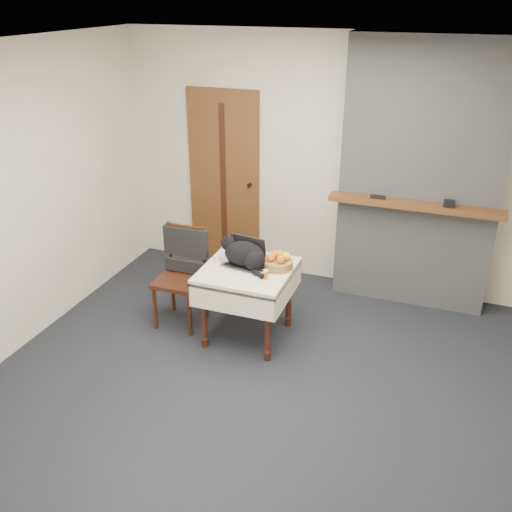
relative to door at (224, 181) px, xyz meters
The scene contains 12 objects.
ground 2.52m from the door, 58.72° to the right, with size 4.50×4.50×0.00m, color black.
room_shell 2.07m from the door, 51.56° to the right, with size 4.52×4.01×2.61m.
door is the anchor object (origin of this frame).
chimney 2.12m from the door, ahead, with size 1.62×0.48×2.60m.
side_table 1.66m from the door, 59.87° to the right, with size 0.78×0.78×0.70m.
laptop 1.54m from the door, 60.28° to the right, with size 0.37×0.33×0.25m.
cat 1.58m from the door, 60.29° to the right, with size 0.51×0.36×0.27m.
cream_jar 1.49m from the door, 69.52° to the right, with size 0.06×0.06×0.07m, color white.
pill_bottle 1.86m from the door, 56.06° to the right, with size 0.04×0.04×0.08m.
fruit_basket 1.69m from the door, 50.57° to the right, with size 0.26×0.26×0.15m.
desk_clutter 1.73m from the door, 53.71° to the right, with size 0.15×0.02×0.01m, color black.
chair 1.36m from the door, 84.56° to the right, with size 0.44×0.42×0.95m.
Camera 1 is at (1.24, -3.62, 2.95)m, focal length 40.00 mm.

